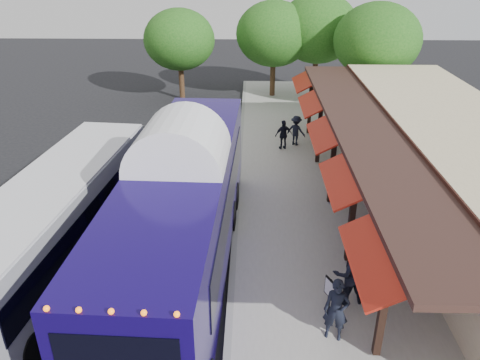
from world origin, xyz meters
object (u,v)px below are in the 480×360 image
(ped_b, at_px, (349,273))
(ped_c, at_px, (284,135))
(ped_d, at_px, (296,130))
(city_bus, at_px, (54,222))
(sign_board, at_px, (330,290))
(ped_a, at_px, (336,310))
(coach_bus, at_px, (183,210))

(ped_b, xyz_separation_m, ped_c, (-1.15, 11.74, -0.22))
(ped_b, distance_m, ped_d, 12.35)
(city_bus, relative_size, ped_c, 7.52)
(sign_board, bearing_deg, ped_c, 67.97)
(ped_a, relative_size, ped_c, 1.17)
(ped_c, bearing_deg, ped_b, 76.50)
(ped_a, bearing_deg, coach_bus, 159.65)
(ped_b, distance_m, ped_c, 11.80)
(ped_c, relative_size, ped_d, 0.98)
(ped_c, bearing_deg, sign_board, 73.58)
(ped_c, height_order, ped_d, ped_d)
(ped_a, bearing_deg, sign_board, 104.59)
(coach_bus, distance_m, ped_d, 11.73)
(city_bus, height_order, ped_d, city_bus)
(ped_a, height_order, ped_c, ped_a)
(coach_bus, height_order, ped_c, coach_bus)
(ped_a, height_order, sign_board, ped_a)
(ped_b, distance_m, sign_board, 0.77)
(ped_a, distance_m, sign_board, 1.01)
(city_bus, distance_m, ped_d, 13.68)
(ped_b, height_order, ped_c, ped_b)
(ped_d, bearing_deg, ped_a, 119.06)
(coach_bus, distance_m, sign_board, 4.89)
(city_bus, height_order, ped_c, city_bus)
(ped_a, relative_size, ped_d, 1.14)
(ped_a, distance_m, ped_d, 13.77)
(city_bus, height_order, ped_a, city_bus)
(ped_a, relative_size, ped_b, 0.90)
(ped_d, bearing_deg, ped_c, 70.82)
(city_bus, distance_m, ped_b, 9.11)
(ped_b, bearing_deg, ped_c, -96.83)
(ped_b, xyz_separation_m, sign_board, (-0.58, -0.43, -0.26))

